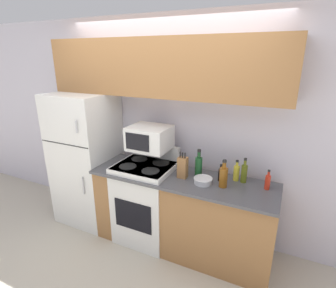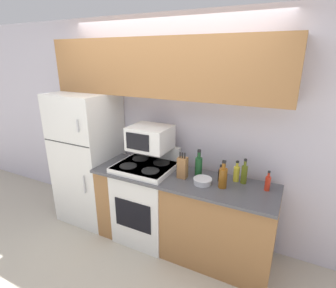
{
  "view_description": "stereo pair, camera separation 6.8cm",
  "coord_description": "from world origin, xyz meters",
  "px_view_note": "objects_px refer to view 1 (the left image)",
  "views": [
    {
      "loc": [
        1.31,
        -2.06,
        2.11
      ],
      "look_at": [
        0.21,
        0.25,
        1.24
      ],
      "focal_mm": 28.0,
      "sensor_mm": 36.0,
      "label": 1
    },
    {
      "loc": [
        1.37,
        -2.03,
        2.11
      ],
      "look_at": [
        0.21,
        0.25,
        1.24
      ],
      "focal_mm": 28.0,
      "sensor_mm": 36.0,
      "label": 2
    }
  ],
  "objects_px": {
    "microwave": "(150,138)",
    "bottle_wine_green": "(199,166)",
    "bowl": "(203,180)",
    "bottle_whiskey": "(223,176)",
    "knife_block": "(183,167)",
    "bottle_olive_oil": "(244,173)",
    "refrigerator": "(87,159)",
    "stove": "(146,201)",
    "bottle_hot_sauce": "(268,182)",
    "bottle_soy_sauce": "(221,174)",
    "bottle_cooking_spray": "(236,172)"
  },
  "relations": [
    {
      "from": "bottle_olive_oil",
      "to": "bottle_whiskey",
      "type": "distance_m",
      "value": 0.25
    },
    {
      "from": "bottle_olive_oil",
      "to": "knife_block",
      "type": "bearing_deg",
      "value": -164.84
    },
    {
      "from": "bottle_olive_oil",
      "to": "bottle_hot_sauce",
      "type": "relative_size",
      "value": 1.3
    },
    {
      "from": "refrigerator",
      "to": "knife_block",
      "type": "xyz_separation_m",
      "value": [
        1.36,
        -0.06,
        0.17
      ]
    },
    {
      "from": "refrigerator",
      "to": "bottle_wine_green",
      "type": "xyz_separation_m",
      "value": [
        1.5,
        0.04,
        0.17
      ]
    },
    {
      "from": "stove",
      "to": "knife_block",
      "type": "relative_size",
      "value": 3.92
    },
    {
      "from": "bottle_hot_sauce",
      "to": "bottle_cooking_spray",
      "type": "relative_size",
      "value": 0.91
    },
    {
      "from": "stove",
      "to": "bottle_cooking_spray",
      "type": "xyz_separation_m",
      "value": [
        0.98,
        0.17,
        0.49
      ]
    },
    {
      "from": "stove",
      "to": "knife_block",
      "type": "bearing_deg",
      "value": -0.72
    },
    {
      "from": "bottle_wine_green",
      "to": "bottle_whiskey",
      "type": "height_order",
      "value": "bottle_wine_green"
    },
    {
      "from": "knife_block",
      "to": "bottle_wine_green",
      "type": "relative_size",
      "value": 0.94
    },
    {
      "from": "knife_block",
      "to": "bottle_hot_sauce",
      "type": "distance_m",
      "value": 0.84
    },
    {
      "from": "bottle_cooking_spray",
      "to": "bottle_whiskey",
      "type": "relative_size",
      "value": 0.79
    },
    {
      "from": "bottle_soy_sauce",
      "to": "bottle_wine_green",
      "type": "xyz_separation_m",
      "value": [
        -0.24,
        0.0,
        0.05
      ]
    },
    {
      "from": "refrigerator",
      "to": "bowl",
      "type": "bearing_deg",
      "value": -3.71
    },
    {
      "from": "knife_block",
      "to": "bowl",
      "type": "height_order",
      "value": "knife_block"
    },
    {
      "from": "bottle_cooking_spray",
      "to": "bottle_hot_sauce",
      "type": "bearing_deg",
      "value": -11.48
    },
    {
      "from": "bottle_olive_oil",
      "to": "bottle_hot_sauce",
      "type": "bearing_deg",
      "value": -12.64
    },
    {
      "from": "microwave",
      "to": "bottle_olive_oil",
      "type": "bearing_deg",
      "value": 4.02
    },
    {
      "from": "knife_block",
      "to": "bottle_olive_oil",
      "type": "distance_m",
      "value": 0.62
    },
    {
      "from": "bottle_cooking_spray",
      "to": "bottle_soy_sauce",
      "type": "bearing_deg",
      "value": -152.0
    },
    {
      "from": "refrigerator",
      "to": "bottle_olive_oil",
      "type": "height_order",
      "value": "refrigerator"
    },
    {
      "from": "bottle_hot_sauce",
      "to": "bottle_soy_sauce",
      "type": "height_order",
      "value": "bottle_hot_sauce"
    },
    {
      "from": "bottle_hot_sauce",
      "to": "bottle_whiskey",
      "type": "height_order",
      "value": "bottle_whiskey"
    },
    {
      "from": "knife_block",
      "to": "bowl",
      "type": "distance_m",
      "value": 0.26
    },
    {
      "from": "stove",
      "to": "bottle_hot_sauce",
      "type": "bearing_deg",
      "value": 4.65
    },
    {
      "from": "bottle_whiskey",
      "to": "bottle_wine_green",
      "type": "bearing_deg",
      "value": 157.35
    },
    {
      "from": "bottle_soy_sauce",
      "to": "bottle_wine_green",
      "type": "relative_size",
      "value": 0.6
    },
    {
      "from": "microwave",
      "to": "bottle_wine_green",
      "type": "bearing_deg",
      "value": 1.09
    },
    {
      "from": "refrigerator",
      "to": "knife_block",
      "type": "bearing_deg",
      "value": -2.64
    },
    {
      "from": "stove",
      "to": "bottle_whiskey",
      "type": "xyz_separation_m",
      "value": [
        0.89,
        -0.03,
        0.51
      ]
    },
    {
      "from": "bowl",
      "to": "bottle_whiskey",
      "type": "bearing_deg",
      "value": 5.27
    },
    {
      "from": "microwave",
      "to": "bottle_wine_green",
      "type": "xyz_separation_m",
      "value": [
        0.58,
        0.01,
        -0.23
      ]
    },
    {
      "from": "stove",
      "to": "bowl",
      "type": "height_order",
      "value": "stove"
    },
    {
      "from": "bottle_wine_green",
      "to": "bottle_whiskey",
      "type": "bearing_deg",
      "value": -22.65
    },
    {
      "from": "bottle_olive_oil",
      "to": "bottle_hot_sauce",
      "type": "xyz_separation_m",
      "value": [
        0.23,
        -0.05,
        -0.02
      ]
    },
    {
      "from": "stove",
      "to": "bowl",
      "type": "xyz_separation_m",
      "value": [
        0.7,
        -0.05,
        0.44
      ]
    },
    {
      "from": "knife_block",
      "to": "bottle_soy_sauce",
      "type": "bearing_deg",
      "value": 14.48
    },
    {
      "from": "bottle_wine_green",
      "to": "bottle_soy_sauce",
      "type": "bearing_deg",
      "value": -0.61
    },
    {
      "from": "knife_block",
      "to": "bottle_wine_green",
      "type": "distance_m",
      "value": 0.17
    },
    {
      "from": "microwave",
      "to": "bowl",
      "type": "xyz_separation_m",
      "value": [
        0.68,
        -0.13,
        -0.32
      ]
    },
    {
      "from": "refrigerator",
      "to": "bottle_hot_sauce",
      "type": "height_order",
      "value": "refrigerator"
    },
    {
      "from": "stove",
      "to": "bottle_hot_sauce",
      "type": "height_order",
      "value": "stove"
    },
    {
      "from": "bottle_olive_oil",
      "to": "bottle_whiskey",
      "type": "height_order",
      "value": "bottle_whiskey"
    },
    {
      "from": "bottle_hot_sauce",
      "to": "bottle_whiskey",
      "type": "xyz_separation_m",
      "value": [
        -0.39,
        -0.13,
        0.03
      ]
    },
    {
      "from": "bowl",
      "to": "refrigerator",
      "type": "bearing_deg",
      "value": 176.29
    },
    {
      "from": "refrigerator",
      "to": "stove",
      "type": "xyz_separation_m",
      "value": [
        0.9,
        -0.06,
        -0.35
      ]
    },
    {
      "from": "stove",
      "to": "knife_block",
      "type": "distance_m",
      "value": 0.69
    },
    {
      "from": "refrigerator",
      "to": "bottle_wine_green",
      "type": "distance_m",
      "value": 1.51
    },
    {
      "from": "stove",
      "to": "bottle_wine_green",
      "type": "xyz_separation_m",
      "value": [
        0.6,
        0.09,
        0.52
      ]
    }
  ]
}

